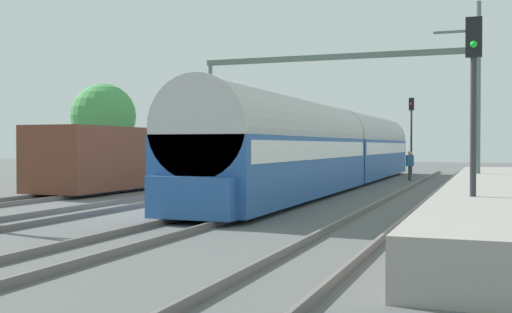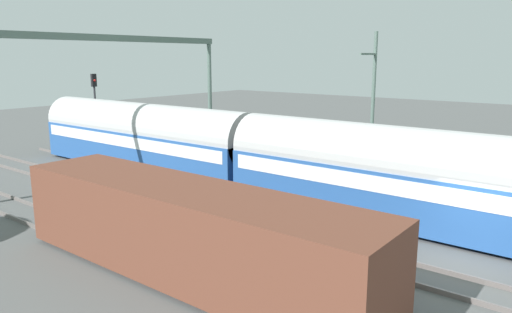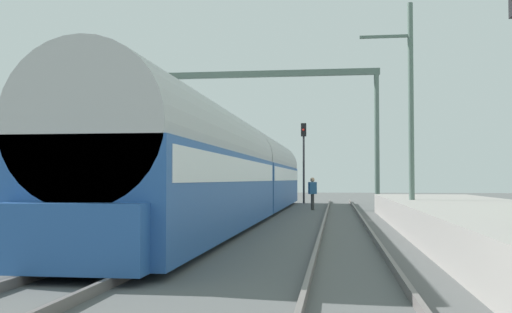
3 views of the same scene
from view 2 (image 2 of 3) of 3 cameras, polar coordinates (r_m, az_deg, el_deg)
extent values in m
plane|color=#565857|center=(18.03, 23.21, -11.10)|extent=(120.00, 120.00, 0.00)
cube|color=#69615E|center=(15.42, 20.33, -14.47)|extent=(0.08, 60.00, 0.16)
cube|color=#69615E|center=(16.68, 21.89, -12.55)|extent=(0.08, 60.00, 0.16)
cube|color=#69615E|center=(19.33, 24.38, -9.40)|extent=(0.08, 60.00, 0.16)
cube|color=#69615E|center=(20.66, 25.35, -8.16)|extent=(0.08, 60.00, 0.16)
cube|color=#69615E|center=(23.41, 26.98, -6.04)|extent=(0.08, 60.00, 0.16)
cube|color=#69615E|center=(24.77, 27.64, -5.18)|extent=(0.08, 60.00, 0.16)
cube|color=gray|center=(28.00, 24.89, -2.32)|extent=(4.40, 28.00, 0.90)
cube|color=#28569E|center=(20.37, 17.51, -4.34)|extent=(2.90, 16.00, 2.20)
cube|color=white|center=(20.21, 17.62, -2.62)|extent=(2.93, 15.36, 0.64)
cylinder|color=#BBBBBB|center=(20.07, 17.74, -0.77)|extent=(2.84, 16.00, 2.84)
cube|color=#28569E|center=(30.00, -13.05, 0.93)|extent=(2.90, 16.00, 2.20)
cube|color=white|center=(29.90, -13.11, 2.12)|extent=(2.93, 15.36, 0.64)
cylinder|color=#BBBBBB|center=(29.80, -13.17, 3.39)|extent=(2.84, 16.00, 2.84)
cube|color=brown|center=(15.04, -8.01, -8.58)|extent=(2.80, 13.00, 2.70)
cube|color=black|center=(15.54, -7.87, -13.08)|extent=(2.52, 11.96, 0.10)
cylinder|color=#383838|center=(30.97, -7.20, -0.10)|extent=(0.24, 0.24, 0.85)
cube|color=#285684|center=(30.82, -7.24, 1.25)|extent=(0.47, 0.40, 0.64)
sphere|color=tan|center=(30.75, -7.26, 2.06)|extent=(0.24, 0.24, 0.24)
cylinder|color=#2D2D33|center=(36.95, -18.19, 4.23)|extent=(0.14, 0.14, 4.57)
cube|color=black|center=(36.73, -18.46, 8.47)|extent=(0.36, 0.20, 0.90)
sphere|color=red|center=(36.63, -18.35, 8.45)|extent=(0.16, 0.16, 0.16)
cylinder|color=slate|center=(34.30, -5.42, 6.69)|extent=(0.28, 0.28, 7.50)
cube|color=slate|center=(28.58, -17.73, 13.11)|extent=(17.50, 0.24, 0.36)
cylinder|color=slate|center=(27.86, 13.50, 5.80)|extent=(0.20, 0.20, 8.00)
cube|color=slate|center=(26.91, 12.97, 11.61)|extent=(1.80, 0.10, 0.10)
camera|label=1|loc=(30.84, 69.22, -4.57)|focal=44.78mm
camera|label=3|loc=(25.35, 61.19, -6.01)|focal=42.03mm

